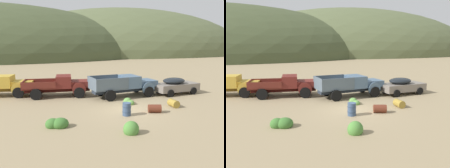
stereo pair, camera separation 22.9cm
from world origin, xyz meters
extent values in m
plane|color=#998460|center=(0.00, 0.00, 0.00)|extent=(300.00, 300.00, 0.00)
ellipsoid|color=#56603D|center=(31.91, 83.95, 0.00)|extent=(115.43, 69.03, 39.32)
cube|color=brown|center=(-9.55, 7.60, 0.66)|extent=(5.79, 1.78, 0.36)
cube|color=gold|center=(-7.47, 7.28, 1.11)|extent=(2.03, 1.89, 0.55)
cube|color=#B7B2A8|center=(-6.64, 7.15, 1.09)|extent=(0.25, 1.13, 0.44)
cylinder|color=gold|center=(-7.86, 6.35, 0.76)|extent=(1.21, 0.36, 1.20)
cylinder|color=gold|center=(-7.56, 8.28, 0.76)|extent=(1.21, 0.36, 1.20)
cube|color=gold|center=(-9.02, 7.52, 1.36)|extent=(1.59, 2.07, 1.05)
cube|color=black|center=(-8.43, 7.43, 1.57)|extent=(0.29, 1.59, 0.59)
cylinder|color=black|center=(-7.86, 6.30, 0.48)|extent=(0.99, 0.42, 0.96)
cylinder|color=black|center=(-7.55, 8.33, 0.48)|extent=(0.99, 0.42, 0.96)
cube|color=black|center=(-4.47, 6.02, 0.66)|extent=(5.78, 1.64, 0.36)
cube|color=maroon|center=(-2.38, 5.78, 1.11)|extent=(1.99, 1.98, 0.55)
cube|color=#B7B2A8|center=(-1.54, 5.69, 1.09)|extent=(0.22, 1.23, 0.44)
cylinder|color=maroon|center=(-2.74, 4.75, 0.76)|extent=(1.21, 0.31, 1.20)
cylinder|color=maroon|center=(-2.50, 6.87, 0.76)|extent=(1.21, 0.31, 1.20)
cube|color=maroon|center=(-3.93, 5.96, 1.36)|extent=(1.54, 2.20, 1.05)
cube|color=black|center=(-3.34, 5.89, 1.57)|extent=(0.25, 1.74, 0.59)
cube|color=maroon|center=(-6.02, 6.19, 0.90)|extent=(3.11, 2.46, 0.12)
cube|color=maroon|center=(-6.14, 5.12, 1.23)|extent=(2.88, 0.42, 0.55)
cube|color=maroon|center=(-5.90, 7.26, 1.23)|extent=(2.88, 0.42, 0.55)
cube|color=maroon|center=(-7.39, 6.35, 1.23)|extent=(0.34, 2.15, 0.55)
cylinder|color=black|center=(-2.74, 4.69, 0.48)|extent=(0.99, 0.39, 0.96)
cylinder|color=black|center=(-2.49, 6.92, 0.48)|extent=(0.99, 0.39, 0.96)
cylinder|color=black|center=(-6.38, 5.11, 0.48)|extent=(0.99, 0.39, 0.96)
cylinder|color=black|center=(-6.13, 7.33, 0.48)|extent=(0.99, 0.39, 0.96)
cube|color=#262D39|center=(1.25, 4.15, 0.66)|extent=(5.93, 1.71, 0.36)
cube|color=slate|center=(3.39, 4.41, 1.11)|extent=(2.05, 2.03, 0.55)
cube|color=#B7B2A8|center=(4.25, 4.51, 1.09)|extent=(0.23, 1.26, 0.44)
cylinder|color=slate|center=(3.27, 3.30, 0.76)|extent=(1.21, 0.32, 1.20)
cylinder|color=slate|center=(3.02, 5.46, 0.76)|extent=(1.21, 0.32, 1.20)
cube|color=slate|center=(1.80, 4.22, 1.36)|extent=(1.59, 2.25, 1.05)
cube|color=black|center=(2.41, 4.29, 1.57)|extent=(0.26, 1.78, 0.59)
cube|color=#4D5B67|center=(-0.34, 3.97, 0.90)|extent=(3.19, 2.53, 0.12)
cube|color=#4D5B67|center=(-0.21, 2.88, 1.43)|extent=(2.95, 0.44, 0.95)
cube|color=#4D5B67|center=(-0.47, 5.06, 1.43)|extent=(2.95, 0.44, 0.95)
cube|color=#4D5B67|center=(-1.75, 3.80, 1.43)|extent=(0.36, 2.19, 0.95)
cylinder|color=black|center=(3.28, 3.24, 0.48)|extent=(0.99, 0.39, 0.96)
cylinder|color=black|center=(3.01, 5.51, 0.48)|extent=(0.99, 0.39, 0.96)
cylinder|color=black|center=(-0.45, 2.80, 0.48)|extent=(0.99, 0.39, 0.96)
cylinder|color=black|center=(-0.72, 5.08, 0.48)|extent=(0.99, 0.39, 0.96)
cube|color=slate|center=(6.38, 3.75, 0.68)|extent=(4.48, 2.38, 0.68)
ellipsoid|color=black|center=(6.12, 3.72, 1.28)|extent=(2.41, 1.91, 0.57)
ellipsoid|color=slate|center=(8.29, 3.98, 0.75)|extent=(1.12, 1.61, 0.61)
cylinder|color=black|center=(7.81, 2.97, 0.34)|extent=(0.70, 0.28, 0.68)
cylinder|color=black|center=(7.59, 4.85, 0.34)|extent=(0.70, 0.28, 0.68)
cylinder|color=black|center=(5.17, 2.66, 0.34)|extent=(0.70, 0.28, 0.68)
cylinder|color=black|center=(4.95, 4.53, 0.34)|extent=(0.70, 0.28, 0.68)
cylinder|color=#5B2819|center=(1.57, -1.18, 0.29)|extent=(1.02, 0.81, 0.57)
cylinder|color=olive|center=(3.62, -0.31, 0.28)|extent=(0.57, 0.91, 0.56)
cylinder|color=#384C6B|center=(-0.53, -1.23, 0.44)|extent=(0.56, 0.56, 0.87)
torus|color=#27354A|center=(-0.53, -1.23, 0.61)|extent=(0.60, 0.60, 0.03)
torus|color=#27354A|center=(-0.53, -1.23, 0.26)|extent=(0.60, 0.60, 0.03)
ellipsoid|color=#5B8E42|center=(0.64, 1.67, 0.17)|extent=(0.67, 0.61, 0.62)
ellipsoid|color=#5B8E42|center=(0.77, 1.30, 0.13)|extent=(0.60, 0.54, 0.46)
ellipsoid|color=#3D702D|center=(-4.97, -2.13, 0.19)|extent=(0.97, 0.88, 0.70)
ellipsoid|color=#3D702D|center=(-5.40, -2.03, 0.19)|extent=(0.83, 0.74, 0.68)
ellipsoid|color=#4C8438|center=(-1.40, -4.23, 0.17)|extent=(0.71, 0.64, 0.62)
ellipsoid|color=#4C8438|center=(-1.43, -4.26, 0.25)|extent=(0.87, 0.78, 0.89)
ellipsoid|color=#4C8438|center=(-1.37, -4.23, 0.14)|extent=(0.60, 0.54, 0.51)
ellipsoid|color=#3D702D|center=(3.24, 8.50, 0.22)|extent=(0.78, 0.70, 0.80)
ellipsoid|color=#3D702D|center=(3.29, 8.46, 0.15)|extent=(0.63, 0.56, 0.54)
camera|label=1|loc=(-5.90, -15.19, 4.77)|focal=37.14mm
camera|label=2|loc=(-5.68, -15.26, 4.77)|focal=37.14mm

